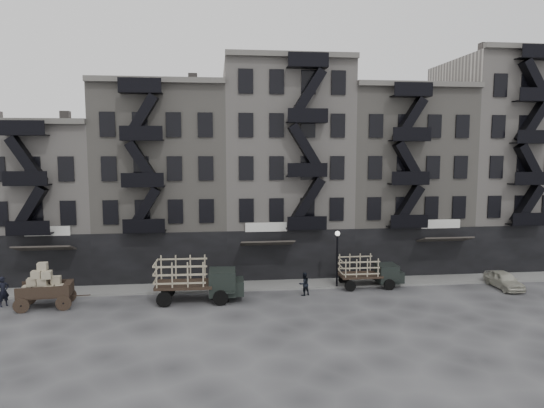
{
  "coord_description": "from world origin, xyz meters",
  "views": [
    {
      "loc": [
        -5.75,
        -31.48,
        10.2
      ],
      "look_at": [
        -1.66,
        4.0,
        6.17
      ],
      "focal_mm": 32.0,
      "sensor_mm": 36.0,
      "label": 1
    }
  ],
  "objects": [
    {
      "name": "stake_truck_east",
      "position": [
        5.41,
        2.6,
        1.35
      ],
      "size": [
        4.73,
        1.99,
        2.36
      ],
      "rotation": [
        0.0,
        0.0,
        0.0
      ],
      "color": "black",
      "rests_on": "ground"
    },
    {
      "name": "car_east",
      "position": [
        15.27,
        1.2,
        0.63
      ],
      "size": [
        1.5,
        3.68,
        1.25
      ],
      "primitive_type": "imported",
      "rotation": [
        0.0,
        0.0,
        -0.0
      ],
      "color": "#B2B0A0",
      "rests_on": "ground"
    },
    {
      "name": "stake_truck_west",
      "position": [
        -7.15,
        0.72,
        1.68
      ],
      "size": [
        5.93,
        2.58,
        2.94
      ],
      "rotation": [
        0.0,
        0.0,
        -0.03
      ],
      "color": "black",
      "rests_on": "ground"
    },
    {
      "name": "building_midwest",
      "position": [
        -10.0,
        9.83,
        7.5
      ],
      "size": [
        10.0,
        11.35,
        16.2
      ],
      "color": "gray",
      "rests_on": "ground"
    },
    {
      "name": "building_mideast",
      "position": [
        10.0,
        9.83,
        7.5
      ],
      "size": [
        10.0,
        11.35,
        16.2
      ],
      "color": "gray",
      "rests_on": "ground"
    },
    {
      "name": "sidewalk",
      "position": [
        0.0,
        3.75,
        0.07
      ],
      "size": [
        55.0,
        2.5,
        0.15
      ],
      "primitive_type": "cube",
      "color": "slate",
      "rests_on": "ground"
    },
    {
      "name": "wagon",
      "position": [
        -16.92,
        0.45,
        1.67
      ],
      "size": [
        3.62,
        2.19,
        2.93
      ],
      "rotation": [
        0.0,
        0.0,
        0.1
      ],
      "color": "black",
      "rests_on": "ground"
    },
    {
      "name": "pedestrian_mid",
      "position": [
        0.28,
        1.14,
        0.82
      ],
      "size": [
        0.98,
        0.89,
        1.64
      ],
      "primitive_type": "imported",
      "rotation": [
        0.0,
        0.0,
        3.55
      ],
      "color": "black",
      "rests_on": "ground"
    },
    {
      "name": "pedestrian_west",
      "position": [
        -19.64,
        1.03,
        0.99
      ],
      "size": [
        0.84,
        0.84,
        1.98
      ],
      "primitive_type": "imported",
      "rotation": [
        0.0,
        0.0,
        0.79
      ],
      "color": "black",
      "rests_on": "ground"
    },
    {
      "name": "building_center",
      "position": [
        -0.0,
        9.82,
        8.5
      ],
      "size": [
        10.0,
        11.35,
        18.2
      ],
      "color": "#A29B94",
      "rests_on": "ground"
    },
    {
      "name": "ground",
      "position": [
        0.0,
        0.0,
        0.0
      ],
      "size": [
        140.0,
        140.0,
        0.0
      ],
      "primitive_type": "plane",
      "color": "#38383A",
      "rests_on": "ground"
    },
    {
      "name": "lamp_post",
      "position": [
        3.0,
        2.6,
        2.78
      ],
      "size": [
        0.36,
        0.36,
        4.28
      ],
      "color": "black",
      "rests_on": "ground"
    },
    {
      "name": "building_east",
      "position": [
        20.0,
        9.82,
        9.0
      ],
      "size": [
        10.0,
        11.35,
        19.2
      ],
      "color": "#A29B94",
      "rests_on": "ground"
    },
    {
      "name": "building_west",
      "position": [
        -20.0,
        9.83,
        6.0
      ],
      "size": [
        10.0,
        11.35,
        13.2
      ],
      "color": "#A29B94",
      "rests_on": "ground"
    }
  ]
}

